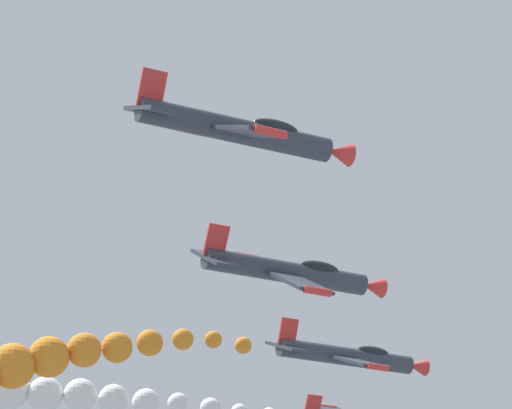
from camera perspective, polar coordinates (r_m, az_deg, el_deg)
smoke_trail_lead at (r=78.40m, az=-9.65°, el=-8.90°), size 5.92×20.82×2.83m
airplane_left_inner at (r=73.24m, az=4.43°, el=-7.21°), size 9.01×10.35×3.89m
airplane_right_inner at (r=60.91m, az=1.60°, el=-3.23°), size 8.49×10.35×5.03m
airplane_left_outer at (r=52.04m, az=-0.77°, el=3.54°), size 8.80×10.35×4.41m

